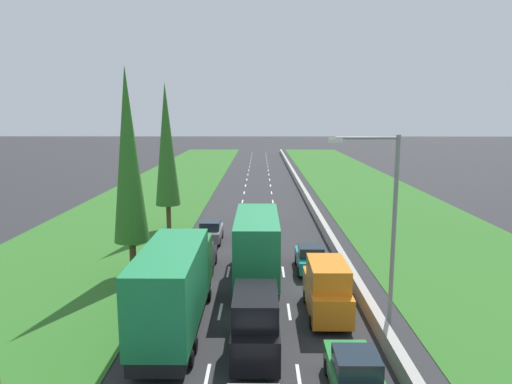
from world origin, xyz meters
The scene contains 18 objects.
ground_plane centered at (0.00, 60.00, 0.00)m, with size 300.00×300.00×0.00m, color #28282B.
grass_verge_left centered at (-12.65, 60.00, 0.02)m, with size 14.00×140.00×0.04m, color #2D6623.
grass_verge_right centered at (14.35, 60.00, 0.02)m, with size 14.00×140.00×0.04m, color #2D6623.
median_barrier centered at (5.70, 60.00, 0.42)m, with size 0.44×120.00×0.85m, color #9E9B93.
lane_markings centered at (0.00, 60.00, 0.01)m, with size 3.64×116.00×0.01m.
green_hatchback_right_lane centered at (3.62, 13.98, 0.84)m, with size 1.74×3.90×1.72m.
orange_van_right_lane centered at (3.57, 20.58, 1.40)m, with size 1.96×4.90×2.82m.
teal_hatchback_right_lane centered at (3.48, 27.23, 0.84)m, with size 1.74×3.90×1.72m.
black_van_centre_lane centered at (0.09, 16.78, 1.40)m, with size 1.96×4.90×2.82m.
green_box_truck_centre_lane centered at (0.09, 25.57, 2.18)m, with size 2.46×9.40×4.18m.
green_box_truck_left_lane centered at (-3.60, 18.90, 2.18)m, with size 2.46×9.40×4.18m.
silver_hatchback_centre_lane centered at (-0.22, 34.92, 0.84)m, with size 1.74×3.90×1.72m.
black_hatchback_left_lane centered at (-3.51, 27.43, 0.84)m, with size 1.74×3.90×1.72m.
grey_hatchback_left_lane centered at (-3.60, 33.97, 0.84)m, with size 1.74×3.90×1.72m.
grey_hatchback_centre_lane centered at (0.18, 40.04, 0.84)m, with size 1.74×3.90×1.72m.
poplar_tree_second centered at (-7.61, 26.37, 7.43)m, with size 2.12×2.12×12.75m.
poplar_tree_third centered at (-7.66, 37.92, 7.32)m, with size 2.11×2.11×12.54m.
street_light_mast centered at (6.07, 19.55, 5.23)m, with size 3.20×0.28×9.00m.
Camera 1 is at (0.26, -1.05, 9.89)m, focal length 32.35 mm.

